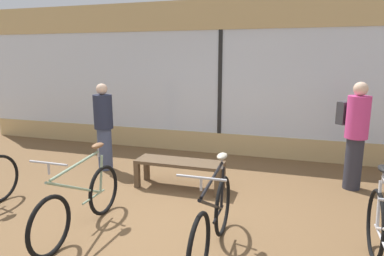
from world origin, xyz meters
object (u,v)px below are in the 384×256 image
bicycle_right (213,221)px  customer_by_window (355,132)px  customer_near_rack (104,125)px  display_bench (180,166)px  bicycle_left (81,202)px

bicycle_right → customer_by_window: customer_by_window is taller
customer_near_rack → customer_by_window: customer_by_window is taller
bicycle_right → customer_near_rack: bearing=140.4°
customer_by_window → display_bench: bearing=-162.5°
bicycle_left → bicycle_right: size_ratio=1.01×
customer_by_window → bicycle_left: bearing=-142.7°
bicycle_left → customer_near_rack: customer_near_rack is taller
customer_near_rack → customer_by_window: (4.24, 0.35, 0.08)m
bicycle_left → customer_by_window: size_ratio=1.00×
bicycle_left → customer_by_window: bearing=37.3°
bicycle_left → bicycle_right: (1.62, -0.02, 0.02)m
bicycle_right → customer_by_window: bearing=56.8°
bicycle_right → customer_near_rack: 3.40m
display_bench → customer_by_window: bearing=17.5°
bicycle_right → display_bench: (-0.97, 1.68, -0.02)m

